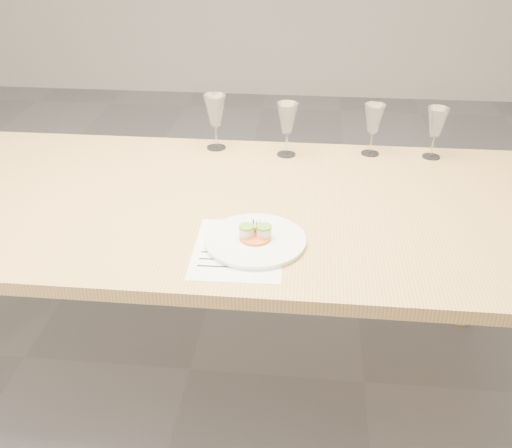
# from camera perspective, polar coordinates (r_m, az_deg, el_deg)

# --- Properties ---
(ground) EXTENTS (7.00, 7.00, 0.00)m
(ground) POSITION_cam_1_polar(r_m,az_deg,el_deg) (2.29, -6.62, -14.23)
(ground) COLOR slate
(ground) RESTS_ON ground
(dining_table) EXTENTS (2.40, 1.00, 0.75)m
(dining_table) POSITION_cam_1_polar(r_m,az_deg,el_deg) (1.88, -7.82, 0.85)
(dining_table) COLOR tan
(dining_table) RESTS_ON ground
(dinner_plate) EXTENTS (0.28, 0.28, 0.07)m
(dinner_plate) POSITION_cam_1_polar(r_m,az_deg,el_deg) (1.58, -0.06, -1.57)
(dinner_plate) COLOR white
(dinner_plate) RESTS_ON dining_table
(recipe_sheet) EXTENTS (0.25, 0.32, 0.00)m
(recipe_sheet) POSITION_cam_1_polar(r_m,az_deg,el_deg) (1.56, -1.79, -2.52)
(recipe_sheet) COLOR white
(recipe_sheet) RESTS_ON dining_table
(wine_glass_0) EXTENTS (0.08, 0.08, 0.21)m
(wine_glass_0) POSITION_cam_1_polar(r_m,az_deg,el_deg) (2.15, -4.12, 11.17)
(wine_glass_0) COLOR white
(wine_glass_0) RESTS_ON dining_table
(wine_glass_1) EXTENTS (0.08, 0.08, 0.20)m
(wine_glass_1) POSITION_cam_1_polar(r_m,az_deg,el_deg) (2.09, 3.14, 10.41)
(wine_glass_1) COLOR white
(wine_glass_1) RESTS_ON dining_table
(wine_glass_2) EXTENTS (0.08, 0.08, 0.19)m
(wine_glass_2) POSITION_cam_1_polar(r_m,az_deg,el_deg) (2.14, 11.68, 10.17)
(wine_glass_2) COLOR white
(wine_glass_2) RESTS_ON dining_table
(wine_glass_3) EXTENTS (0.08, 0.08, 0.19)m
(wine_glass_3) POSITION_cam_1_polar(r_m,az_deg,el_deg) (2.17, 17.61, 9.59)
(wine_glass_3) COLOR white
(wine_glass_3) RESTS_ON dining_table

